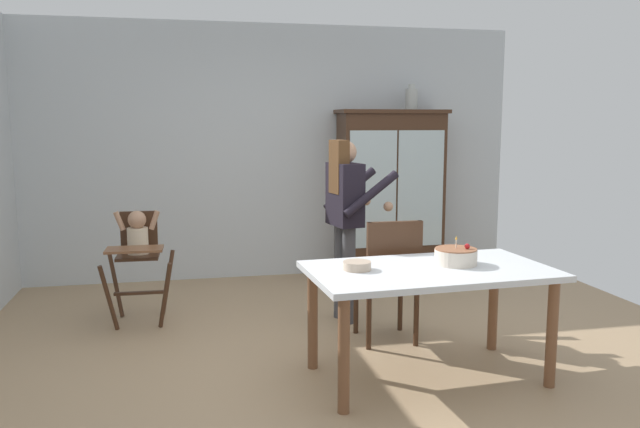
# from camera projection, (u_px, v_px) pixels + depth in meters

# --- Properties ---
(ground_plane) EXTENTS (6.24, 6.24, 0.00)m
(ground_plane) POSITION_uv_depth(u_px,v_px,m) (328.00, 361.00, 4.46)
(ground_plane) COLOR tan
(wall_back) EXTENTS (5.32, 0.06, 2.70)m
(wall_back) POSITION_uv_depth(u_px,v_px,m) (273.00, 152.00, 6.81)
(wall_back) COLOR silver
(wall_back) RESTS_ON ground_plane
(china_cabinet) EXTENTS (1.18, 0.48, 1.80)m
(china_cabinet) POSITION_uv_depth(u_px,v_px,m) (390.00, 193.00, 6.88)
(china_cabinet) COLOR #422819
(china_cabinet) RESTS_ON ground_plane
(ceramic_vase) EXTENTS (0.13, 0.13, 0.27)m
(ceramic_vase) POSITION_uv_depth(u_px,v_px,m) (411.00, 99.00, 6.78)
(ceramic_vase) COLOR #B2B7B2
(ceramic_vase) RESTS_ON china_cabinet
(high_chair_with_toddler) EXTENTS (0.59, 0.69, 0.95)m
(high_chair_with_toddler) POSITION_uv_depth(u_px,v_px,m) (138.00, 246.00, 5.25)
(high_chair_with_toddler) COLOR #422819
(high_chair_with_toddler) RESTS_ON ground_plane
(adult_person) EXTENTS (0.57, 0.55, 1.53)m
(adult_person) POSITION_uv_depth(u_px,v_px,m) (346.00, 208.00, 5.26)
(adult_person) COLOR #47474C
(adult_person) RESTS_ON ground_plane
(dining_table) EXTENTS (1.61, 0.97, 0.74)m
(dining_table) POSITION_uv_depth(u_px,v_px,m) (429.00, 282.00, 4.10)
(dining_table) COLOR silver
(dining_table) RESTS_ON ground_plane
(birthday_cake) EXTENTS (0.28, 0.28, 0.19)m
(birthday_cake) POSITION_uv_depth(u_px,v_px,m) (456.00, 256.00, 4.18)
(birthday_cake) COLOR beige
(birthday_cake) RESTS_ON dining_table
(serving_bowl) EXTENTS (0.18, 0.18, 0.05)m
(serving_bowl) POSITION_uv_depth(u_px,v_px,m) (357.00, 266.00, 4.03)
(serving_bowl) COLOR #C6AD93
(serving_bowl) RESTS_ON dining_table
(dining_chair_far_side) EXTENTS (0.44, 0.44, 0.96)m
(dining_chair_far_side) POSITION_uv_depth(u_px,v_px,m) (390.00, 273.00, 4.74)
(dining_chair_far_side) COLOR #422819
(dining_chair_far_side) RESTS_ON ground_plane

